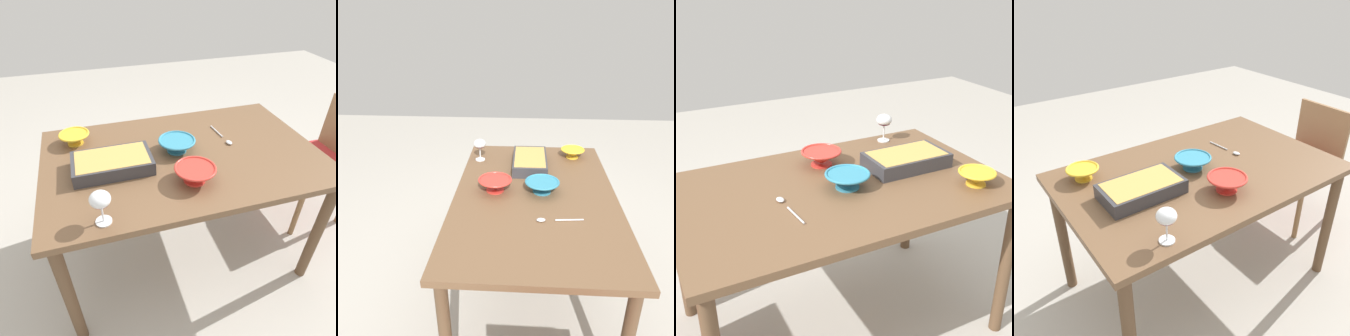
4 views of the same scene
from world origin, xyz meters
The scene contains 8 objects.
ground_plane centered at (0.00, 0.00, 0.00)m, with size 8.00×8.00×0.00m, color #B2ADA3.
dining_table centered at (0.00, 0.00, 0.68)m, with size 1.44×0.91×0.77m.
wine_glass centered at (-0.45, -0.37, 0.88)m, with size 0.08×0.08×0.15m.
casserole_dish centered at (-0.37, -0.03, 0.80)m, with size 0.38×0.22×0.07m.
mixing_bowl centered at (-0.02, 0.04, 0.81)m, with size 0.20×0.20×0.07m.
small_bowl centered at (-0.02, -0.23, 0.81)m, with size 0.19×0.19×0.08m.
serving_bowl centered at (-0.54, 0.27, 0.80)m, with size 0.16×0.16×0.07m.
serving_spoon centered at (0.27, 0.07, 0.77)m, with size 0.04×0.23×0.01m.
Camera 2 is at (1.72, -0.06, 1.72)m, focal length 36.91 mm.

